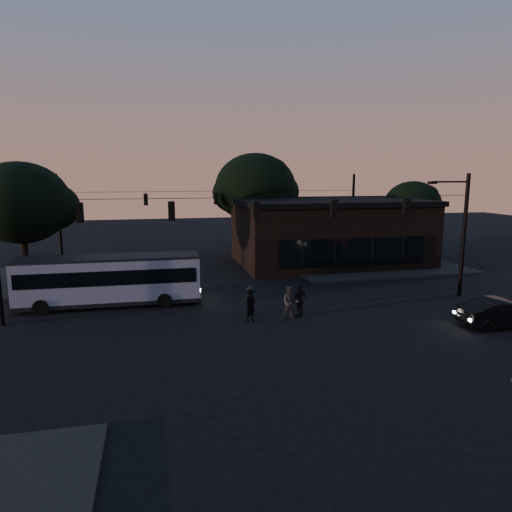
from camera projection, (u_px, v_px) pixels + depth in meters
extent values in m
plane|color=black|center=(274.00, 332.00, 21.75)|extent=(120.00, 120.00, 0.00)
cube|color=black|center=(370.00, 265.00, 37.79)|extent=(14.00, 10.00, 0.15)
cube|color=black|center=(32.00, 280.00, 32.15)|extent=(14.00, 10.00, 0.15)
cube|color=black|center=(328.00, 234.00, 38.64)|extent=(15.00, 10.00, 5.00)
cube|color=black|center=(329.00, 202.00, 38.16)|extent=(15.40, 10.40, 0.40)
cube|color=black|center=(354.00, 251.00, 33.84)|extent=(11.50, 0.18, 2.00)
cylinder|color=black|center=(255.00, 233.00, 43.40)|extent=(0.44, 0.44, 4.00)
ellipsoid|color=black|center=(255.00, 188.00, 42.67)|extent=(7.60, 7.60, 6.46)
cylinder|color=black|center=(410.00, 239.00, 42.68)|extent=(0.44, 0.44, 3.00)
ellipsoid|color=black|center=(412.00, 205.00, 42.13)|extent=(5.20, 5.20, 4.42)
cylinder|color=black|center=(26.00, 259.00, 30.89)|extent=(0.44, 0.44, 3.60)
ellipsoid|color=black|center=(21.00, 203.00, 30.23)|extent=(6.40, 6.40, 5.44)
cylinder|color=black|center=(464.00, 236.00, 27.76)|extent=(0.24, 0.24, 7.50)
cylinder|color=black|center=(256.00, 198.00, 24.51)|extent=(26.00, 0.03, 0.03)
cube|color=black|center=(80.00, 213.00, 22.67)|extent=(0.34, 0.30, 1.00)
cube|color=black|center=(172.00, 211.00, 23.65)|extent=(0.34, 0.30, 1.00)
cube|color=black|center=(256.00, 210.00, 24.63)|extent=(0.34, 0.30, 1.00)
cube|color=black|center=(334.00, 208.00, 25.60)|extent=(0.34, 0.30, 1.00)
cube|color=black|center=(406.00, 207.00, 26.58)|extent=(0.34, 0.30, 1.00)
cylinder|color=black|center=(59.00, 220.00, 37.49)|extent=(0.24, 0.24, 7.50)
cylinder|color=black|center=(353.00, 214.00, 43.13)|extent=(0.24, 0.24, 7.50)
cylinder|color=black|center=(216.00, 191.00, 39.91)|extent=(26.00, 0.03, 0.03)
cube|color=black|center=(146.00, 199.00, 38.73)|extent=(0.34, 0.30, 1.00)
cube|color=black|center=(216.00, 199.00, 40.03)|extent=(0.34, 0.30, 1.00)
cube|color=black|center=(282.00, 198.00, 41.33)|extent=(0.34, 0.30, 1.00)
cube|color=gray|center=(110.00, 278.00, 25.98)|extent=(10.08, 2.42, 2.37)
cube|color=black|center=(110.00, 274.00, 25.94)|extent=(9.67, 2.46, 0.82)
cube|color=black|center=(109.00, 258.00, 25.78)|extent=(10.08, 2.42, 0.14)
cube|color=black|center=(111.00, 300.00, 26.21)|extent=(10.18, 2.48, 0.23)
cylinder|color=black|center=(41.00, 307.00, 24.38)|extent=(0.82, 0.24, 0.82)
cylinder|color=black|center=(50.00, 296.00, 26.58)|extent=(0.82, 0.24, 0.82)
cylinder|color=black|center=(165.00, 301.00, 25.71)|extent=(0.82, 0.24, 0.82)
cylinder|color=black|center=(164.00, 291.00, 27.90)|extent=(0.82, 0.24, 0.82)
imported|color=black|center=(503.00, 313.00, 22.41)|extent=(4.40, 1.82, 1.42)
imported|color=black|center=(250.00, 305.00, 23.19)|extent=(0.74, 0.68, 1.70)
imported|color=#353130|center=(290.00, 303.00, 23.62)|extent=(0.97, 0.82, 1.74)
imported|color=black|center=(300.00, 300.00, 24.01)|extent=(1.12, 0.91, 1.78)
imported|color=black|center=(251.00, 300.00, 24.42)|extent=(1.18, 0.96, 1.58)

